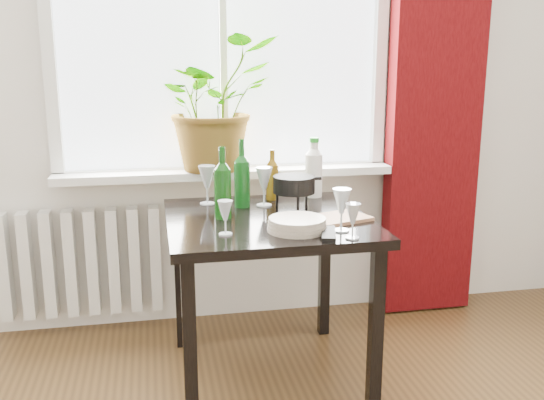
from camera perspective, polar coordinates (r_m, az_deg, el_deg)
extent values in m
cube|color=white|center=(3.15, -4.74, 16.83)|extent=(1.72, 0.08, 1.62)
cube|color=white|center=(3.12, -4.32, 2.58)|extent=(1.72, 0.20, 0.04)
cube|color=#3A0507|center=(3.37, 15.24, 11.01)|extent=(0.50, 0.12, 2.56)
cube|color=silver|center=(3.27, -17.48, -5.61)|extent=(0.80, 0.10, 0.55)
cube|color=black|center=(2.59, -0.43, -2.05)|extent=(0.85, 0.85, 0.04)
cube|color=black|center=(2.34, -7.73, -13.64)|extent=(0.05, 0.05, 0.70)
cube|color=black|center=(3.01, -8.66, -7.38)|extent=(0.05, 0.05, 0.70)
cube|color=black|center=(2.48, 9.74, -12.06)|extent=(0.05, 0.05, 0.70)
cube|color=black|center=(3.12, 4.94, -6.51)|extent=(0.05, 0.05, 0.70)
imported|color=#2F741F|center=(3.06, -5.52, 9.01)|extent=(0.78, 0.75, 0.67)
cylinder|color=#C2B4A0|center=(2.37, 2.39, -2.31)|extent=(0.30, 0.30, 0.05)
cube|color=black|center=(2.31, 5.34, -3.20)|extent=(0.10, 0.18, 0.02)
cube|color=#AE744E|center=(2.54, 6.01, -1.75)|extent=(0.31, 0.25, 0.01)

